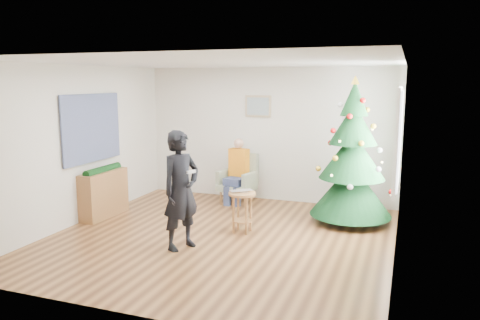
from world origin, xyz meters
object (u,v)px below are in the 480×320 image
at_px(stool, 242,212).
at_px(standing_man, 181,190).
at_px(christmas_tree, 352,158).
at_px(console, 104,194).
at_px(armchair, 238,185).

bearing_deg(stool, standing_man, -121.02).
bearing_deg(christmas_tree, console, -164.62).
bearing_deg(standing_man, armchair, 26.29).
xyz_separation_m(christmas_tree, armchair, (-2.20, 0.58, -0.75)).
xyz_separation_m(christmas_tree, stool, (-1.52, -1.12, -0.77)).
height_order(stool, console, console).
distance_m(christmas_tree, console, 4.28).
xyz_separation_m(christmas_tree, standing_man, (-2.09, -2.06, -0.26)).
bearing_deg(stool, console, 180.00).
height_order(standing_man, console, standing_man).
distance_m(christmas_tree, armchair, 2.40).
distance_m(stool, armchair, 1.84).
bearing_deg(standing_man, console, 88.32).
bearing_deg(armchair, christmas_tree, -3.68).
bearing_deg(stool, christmas_tree, 36.41).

